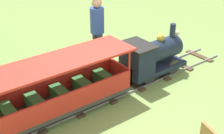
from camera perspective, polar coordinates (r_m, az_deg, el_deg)
ground_plane at (r=6.08m, az=-0.23°, el=-4.68°), size 60.00×60.00×0.00m
track at (r=5.99m, az=-1.53°, el=-5.07°), size 0.73×6.40×0.04m
locomotive at (r=6.45m, az=7.15°, el=1.98°), size 0.69×1.45×1.02m
passenger_car at (r=5.38m, az=-9.39°, el=-4.50°), size 0.79×2.70×0.97m
conductor_person at (r=6.72m, az=-2.72°, el=7.59°), size 0.30×0.30×1.62m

